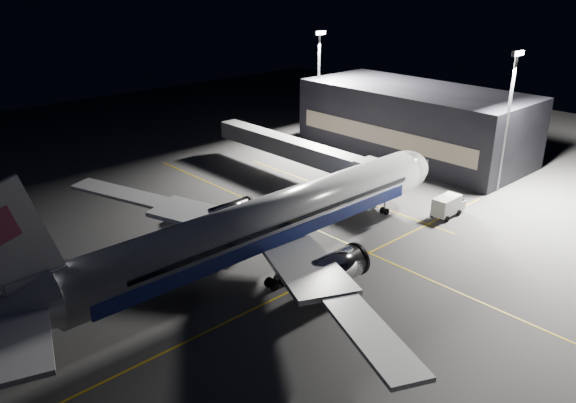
# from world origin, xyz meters

# --- Properties ---
(ground) EXTENTS (200.00, 200.00, 0.00)m
(ground) POSITION_xyz_m (0.00, 0.00, 0.00)
(ground) COLOR #4C4C4F
(ground) RESTS_ON ground
(guide_line_main) EXTENTS (0.25, 80.00, 0.01)m
(guide_line_main) POSITION_xyz_m (10.00, 0.00, 0.01)
(guide_line_main) COLOR gold
(guide_line_main) RESTS_ON ground
(guide_line_cross) EXTENTS (70.00, 0.25, 0.01)m
(guide_line_cross) POSITION_xyz_m (0.00, -6.00, 0.01)
(guide_line_cross) COLOR gold
(guide_line_cross) RESTS_ON ground
(guide_line_side) EXTENTS (0.25, 40.00, 0.01)m
(guide_line_side) POSITION_xyz_m (22.00, 10.00, 0.01)
(guide_line_side) COLOR gold
(guide_line_side) RESTS_ON ground
(airliner) EXTENTS (61.48, 54.22, 16.64)m
(airliner) POSITION_xyz_m (-1.08, 0.00, 5.16)
(airliner) COLOR silver
(airliner) RESTS_ON ground
(terminal) EXTENTS (18.12, 40.00, 12.00)m
(terminal) POSITION_xyz_m (45.98, 14.00, 6.00)
(terminal) COLOR black
(terminal) RESTS_ON ground
(jet_bridge) EXTENTS (3.60, 34.40, 6.30)m
(jet_bridge) POSITION_xyz_m (22.00, 18.06, 4.58)
(jet_bridge) COLOR #B2B2B7
(jet_bridge) RESTS_ON ground
(floodlight_mast_north) EXTENTS (2.40, 0.68, 20.70)m
(floodlight_mast_north) POSITION_xyz_m (40.00, 31.99, 12.37)
(floodlight_mast_north) COLOR #59595E
(floodlight_mast_north) RESTS_ON ground
(floodlight_mast_south) EXTENTS (2.40, 0.67, 20.70)m
(floodlight_mast_south) POSITION_xyz_m (40.00, -6.01, 12.37)
(floodlight_mast_south) COLOR #59595E
(floodlight_mast_south) RESTS_ON ground
(service_truck) EXTENTS (5.63, 2.63, 2.84)m
(service_truck) POSITION_xyz_m (26.41, -6.10, 1.52)
(service_truck) COLOR silver
(service_truck) RESTS_ON ground
(baggage_tug) EXTENTS (2.80, 2.31, 1.94)m
(baggage_tug) POSITION_xyz_m (0.39, 17.96, 0.89)
(baggage_tug) COLOR black
(baggage_tug) RESTS_ON ground
(safety_cone_a) EXTENTS (0.36, 0.36, 0.54)m
(safety_cone_a) POSITION_xyz_m (-1.46, 4.00, 0.27)
(safety_cone_a) COLOR #FE460A
(safety_cone_a) RESTS_ON ground
(safety_cone_b) EXTENTS (0.38, 0.38, 0.57)m
(safety_cone_b) POSITION_xyz_m (-3.66, 12.89, 0.28)
(safety_cone_b) COLOR #FE460A
(safety_cone_b) RESTS_ON ground
(safety_cone_c) EXTENTS (0.43, 0.43, 0.64)m
(safety_cone_c) POSITION_xyz_m (-0.75, 14.00, 0.32)
(safety_cone_c) COLOR #FE460A
(safety_cone_c) RESTS_ON ground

